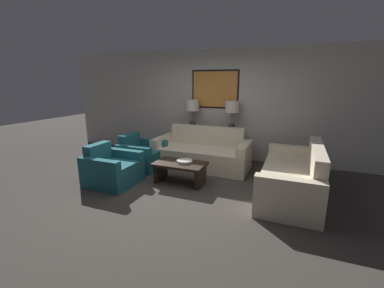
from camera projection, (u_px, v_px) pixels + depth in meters
The scene contains 11 objects.
ground_plane at pixel (175, 190), 4.58m from camera, with size 20.00×20.00×0.00m, color #3D3833.
back_wall at pixel (215, 104), 6.37m from camera, with size 8.41×0.12×2.65m.
console_table at pixel (211, 144), 6.35m from camera, with size 1.51×0.39×0.75m.
table_lamp_left at pixel (192, 108), 6.33m from camera, with size 0.33×0.33×0.70m.
table_lamp_right at pixel (232, 110), 5.96m from camera, with size 0.33×0.33×0.70m.
couch_by_back_wall at pixel (202, 154), 5.78m from camera, with size 2.10×0.92×0.88m.
couch_by_side at pixel (293, 178), 4.32m from camera, with size 0.92×2.10×0.88m.
coffee_table at pixel (180, 169), 4.84m from camera, with size 0.96×0.56×0.40m.
decorative_bowl at pixel (185, 161), 4.83m from camera, with size 0.30×0.30×0.05m.
armchair_near_back_wall at pixel (142, 156), 5.73m from camera, with size 0.84×0.85×0.74m.
armchair_near_camera at pixel (112, 170), 4.82m from camera, with size 0.84×0.85×0.74m.
Camera 1 is at (1.89, -3.82, 1.88)m, focal length 24.00 mm.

